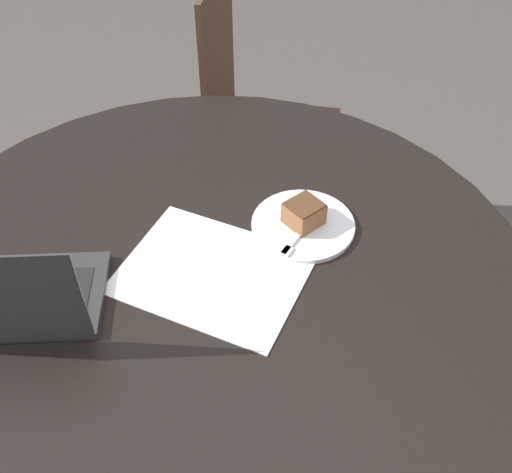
# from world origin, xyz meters

# --- Properties ---
(ground_plane) EXTENTS (12.00, 12.00, 0.00)m
(ground_plane) POSITION_xyz_m (0.00, 0.00, 0.00)
(ground_plane) COLOR #4C4742
(dining_table) EXTENTS (1.39, 1.39, 0.78)m
(dining_table) POSITION_xyz_m (0.00, 0.00, 0.66)
(dining_table) COLOR black
(dining_table) RESTS_ON ground_plane
(chair) EXTENTS (0.58, 0.58, 1.00)m
(chair) POSITION_xyz_m (0.58, -0.76, 0.51)
(chair) COLOR #472D1E
(chair) RESTS_ON ground_plane
(paper_document) EXTENTS (0.44, 0.39, 0.00)m
(paper_document) POSITION_xyz_m (-0.01, -0.01, 0.78)
(paper_document) COLOR white
(paper_document) RESTS_ON dining_table
(plate) EXTENTS (0.23, 0.23, 0.01)m
(plate) POSITION_xyz_m (-0.06, -0.25, 0.78)
(plate) COLOR silver
(plate) RESTS_ON dining_table
(cake_slice) EXTENTS (0.08, 0.08, 0.05)m
(cake_slice) POSITION_xyz_m (-0.05, -0.25, 0.82)
(cake_slice) COLOR brown
(cake_slice) RESTS_ON plate
(fork) EXTENTS (0.05, 0.17, 0.00)m
(fork) POSITION_xyz_m (-0.07, -0.21, 0.79)
(fork) COLOR silver
(fork) RESTS_ON plate
(laptop) EXTENTS (0.37, 0.37, 0.24)m
(laptop) POSITION_xyz_m (0.18, 0.31, 0.82)
(laptop) COLOR #2D2D2D
(laptop) RESTS_ON dining_table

